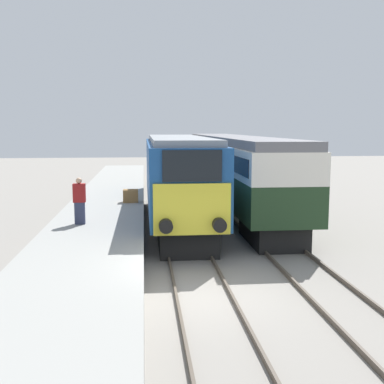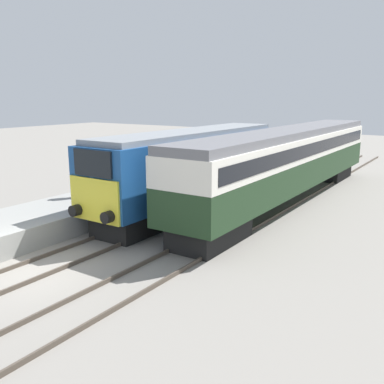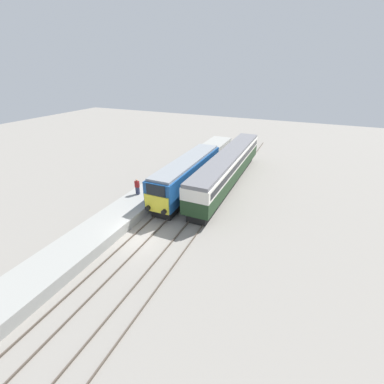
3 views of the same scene
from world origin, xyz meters
The scene contains 8 objects.
ground_plane centered at (0.00, 0.00, 0.00)m, with size 120.00×120.00×0.00m, color gray.
platform_left centered at (-3.30, 8.00, 0.46)m, with size 3.50×50.00×0.91m.
rails_near_track centered at (0.00, 5.00, 0.07)m, with size 1.51×60.00×0.14m.
rails_far_track centered at (3.40, 5.00, 0.07)m, with size 1.50×60.00×0.14m.
locomotive centered at (0.00, 9.59, 2.22)m, with size 2.70×13.72×4.01m.
passenger_carriage centered at (3.40, 13.90, 2.41)m, with size 2.75×20.75×3.95m.
person_on_platform centered at (-3.86, 5.52, 1.76)m, with size 0.44×0.26×1.71m.
luggage_crate centered at (-2.15, 10.57, 1.21)m, with size 0.70×0.56×0.60m.
Camera 1 is at (-1.51, -12.08, 4.42)m, focal length 45.00 mm.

